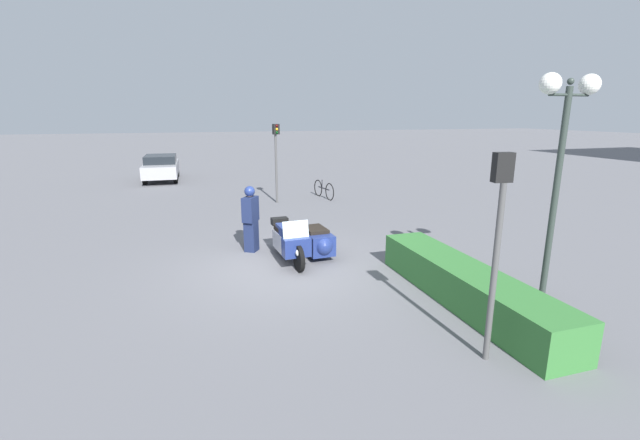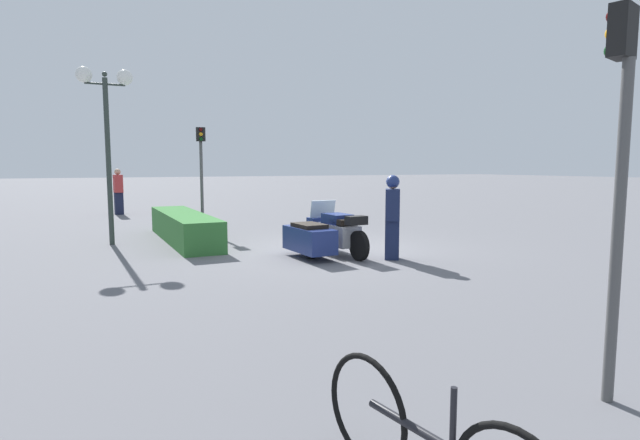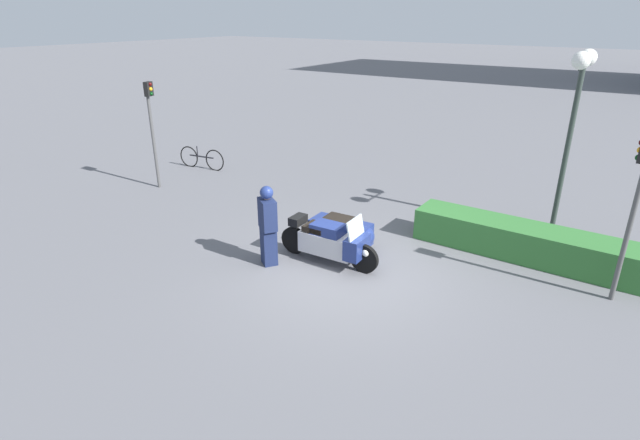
{
  "view_description": "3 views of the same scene",
  "coord_description": "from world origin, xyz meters",
  "px_view_note": "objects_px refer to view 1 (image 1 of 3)",
  "views": [
    {
      "loc": [
        9.32,
        -2.12,
        3.52
      ],
      "look_at": [
        0.07,
        0.81,
        1.11
      ],
      "focal_mm": 24.0,
      "sensor_mm": 36.0,
      "label": 1
    },
    {
      "loc": [
        -10.01,
        5.21,
        1.92
      ],
      "look_at": [
        -0.83,
        0.75,
        0.81
      ],
      "focal_mm": 28.0,
      "sensor_mm": 36.0,
      "label": 2
    },
    {
      "loc": [
        4.76,
        -7.76,
        4.95
      ],
      "look_at": [
        -0.72,
        0.18,
        0.92
      ],
      "focal_mm": 28.0,
      "sensor_mm": 36.0,
      "label": 3
    }
  ],
  "objects_px": {
    "officer_rider": "(251,217)",
    "parked_car_background": "(161,167)",
    "traffic_light_near": "(498,226)",
    "police_motorcycle": "(303,241)",
    "hedge_bush_curbside": "(465,285)",
    "traffic_light_far": "(276,151)",
    "twin_lamp_post": "(565,125)",
    "bicycle_parked": "(324,190)"
  },
  "relations": [
    {
      "from": "hedge_bush_curbside",
      "to": "bicycle_parked",
      "type": "xyz_separation_m",
      "value": [
        -10.84,
        0.71,
        -0.01
      ]
    },
    {
      "from": "traffic_light_far",
      "to": "bicycle_parked",
      "type": "distance_m",
      "value": 2.77
    },
    {
      "from": "parked_car_background",
      "to": "traffic_light_far",
      "type": "bearing_deg",
      "value": -147.86
    },
    {
      "from": "traffic_light_near",
      "to": "hedge_bush_curbside",
      "type": "bearing_deg",
      "value": -19.24
    },
    {
      "from": "police_motorcycle",
      "to": "hedge_bush_curbside",
      "type": "height_order",
      "value": "police_motorcycle"
    },
    {
      "from": "traffic_light_far",
      "to": "parked_car_background",
      "type": "relative_size",
      "value": 0.72
    },
    {
      "from": "officer_rider",
      "to": "traffic_light_far",
      "type": "distance_m",
      "value": 6.41
    },
    {
      "from": "traffic_light_far",
      "to": "hedge_bush_curbside",
      "type": "bearing_deg",
      "value": -8.42
    },
    {
      "from": "traffic_light_far",
      "to": "bicycle_parked",
      "type": "height_order",
      "value": "traffic_light_far"
    },
    {
      "from": "officer_rider",
      "to": "bicycle_parked",
      "type": "xyz_separation_m",
      "value": [
        -6.41,
        4.09,
        -0.56
      ]
    },
    {
      "from": "officer_rider",
      "to": "traffic_light_near",
      "type": "height_order",
      "value": "traffic_light_near"
    },
    {
      "from": "traffic_light_far",
      "to": "bicycle_parked",
      "type": "relative_size",
      "value": 1.75
    },
    {
      "from": "traffic_light_near",
      "to": "twin_lamp_post",
      "type": "bearing_deg",
      "value": -51.48
    },
    {
      "from": "bicycle_parked",
      "to": "traffic_light_far",
      "type": "bearing_deg",
      "value": -87.99
    },
    {
      "from": "twin_lamp_post",
      "to": "traffic_light_far",
      "type": "relative_size",
      "value": 1.35
    },
    {
      "from": "traffic_light_near",
      "to": "traffic_light_far",
      "type": "relative_size",
      "value": 0.96
    },
    {
      "from": "police_motorcycle",
      "to": "twin_lamp_post",
      "type": "xyz_separation_m",
      "value": [
        3.6,
        3.95,
        2.87
      ]
    },
    {
      "from": "traffic_light_near",
      "to": "bicycle_parked",
      "type": "xyz_separation_m",
      "value": [
        -12.56,
        1.58,
        -1.67
      ]
    },
    {
      "from": "traffic_light_near",
      "to": "parked_car_background",
      "type": "height_order",
      "value": "traffic_light_near"
    },
    {
      "from": "hedge_bush_curbside",
      "to": "parked_car_background",
      "type": "bearing_deg",
      "value": -161.48
    },
    {
      "from": "police_motorcycle",
      "to": "officer_rider",
      "type": "bearing_deg",
      "value": -134.9
    },
    {
      "from": "bicycle_parked",
      "to": "twin_lamp_post",
      "type": "bearing_deg",
      "value": -3.98
    },
    {
      "from": "hedge_bush_curbside",
      "to": "twin_lamp_post",
      "type": "bearing_deg",
      "value": 83.92
    },
    {
      "from": "parked_car_background",
      "to": "hedge_bush_curbside",
      "type": "bearing_deg",
      "value": -160.18
    },
    {
      "from": "hedge_bush_curbside",
      "to": "twin_lamp_post",
      "type": "relative_size",
      "value": 1.16
    },
    {
      "from": "officer_rider",
      "to": "traffic_light_far",
      "type": "xyz_separation_m",
      "value": [
        -5.99,
        1.97,
        1.17
      ]
    },
    {
      "from": "traffic_light_near",
      "to": "officer_rider",
      "type": "bearing_deg",
      "value": 29.89
    },
    {
      "from": "traffic_light_near",
      "to": "parked_car_background",
      "type": "distance_m",
      "value": 20.77
    },
    {
      "from": "twin_lamp_post",
      "to": "bicycle_parked",
      "type": "height_order",
      "value": "twin_lamp_post"
    },
    {
      "from": "traffic_light_near",
      "to": "bicycle_parked",
      "type": "height_order",
      "value": "traffic_light_near"
    },
    {
      "from": "hedge_bush_curbside",
      "to": "traffic_light_near",
      "type": "relative_size",
      "value": 1.62
    },
    {
      "from": "police_motorcycle",
      "to": "twin_lamp_post",
      "type": "relative_size",
      "value": 0.55
    },
    {
      "from": "police_motorcycle",
      "to": "bicycle_parked",
      "type": "relative_size",
      "value": 1.3
    },
    {
      "from": "parked_car_background",
      "to": "officer_rider",
      "type": "bearing_deg",
      "value": -167.48
    },
    {
      "from": "officer_rider",
      "to": "parked_car_background",
      "type": "distance_m",
      "value": 14.17
    },
    {
      "from": "police_motorcycle",
      "to": "traffic_light_far",
      "type": "distance_m",
      "value": 7.24
    },
    {
      "from": "officer_rider",
      "to": "hedge_bush_curbside",
      "type": "height_order",
      "value": "officer_rider"
    },
    {
      "from": "hedge_bush_curbside",
      "to": "bicycle_parked",
      "type": "height_order",
      "value": "bicycle_parked"
    },
    {
      "from": "hedge_bush_curbside",
      "to": "twin_lamp_post",
      "type": "xyz_separation_m",
      "value": [
        0.18,
        1.7,
        2.97
      ]
    },
    {
      "from": "officer_rider",
      "to": "police_motorcycle",
      "type": "bearing_deg",
      "value": 171.71
    },
    {
      "from": "twin_lamp_post",
      "to": "bicycle_parked",
      "type": "bearing_deg",
      "value": -174.84
    },
    {
      "from": "officer_rider",
      "to": "hedge_bush_curbside",
      "type": "bearing_deg",
      "value": 160.86
    }
  ]
}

